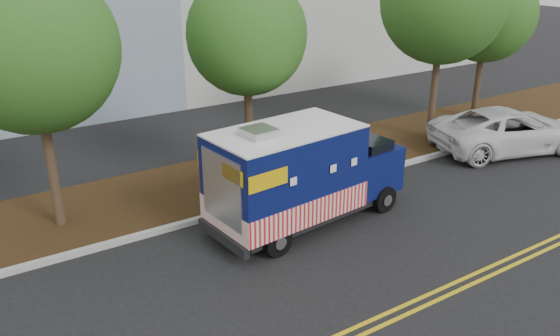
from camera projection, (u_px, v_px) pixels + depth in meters
ground at (294, 222)px, 15.21m from camera, size 120.00×120.00×0.00m
curb at (268, 201)px, 16.28m from camera, size 120.00×0.18×0.15m
mulch_strip at (235, 177)px, 17.92m from camera, size 120.00×4.00×0.15m
centerline_near at (409, 303)px, 11.73m from camera, size 120.00×0.10×0.01m
centerline_far at (418, 309)px, 11.54m from camera, size 120.00×0.10×0.01m
tree_a at (32, 49)px, 13.01m from camera, size 4.16×4.16×6.95m
tree_b at (247, 35)px, 15.85m from camera, size 3.54×3.54×6.50m
tree_c at (444, 1)px, 19.54m from camera, size 4.52×4.52×7.56m
tree_d at (487, 14)px, 22.40m from camera, size 3.95×3.95×6.51m
sign_post at (221, 169)px, 15.66m from camera, size 0.06×0.06×2.40m
food_truck at (300, 178)px, 14.63m from camera, size 5.93×2.72×3.03m
white_car at (508, 130)px, 20.20m from camera, size 6.28×4.18×1.60m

